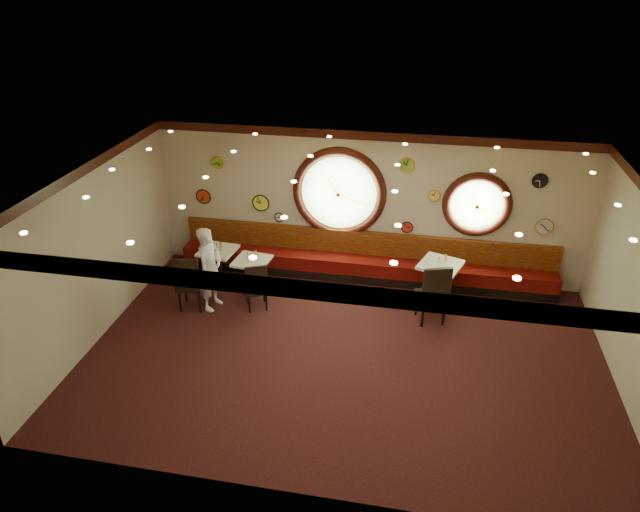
{
  "coord_description": "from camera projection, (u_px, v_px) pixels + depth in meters",
  "views": [
    {
      "loc": [
        1.08,
        -7.98,
        6.27
      ],
      "look_at": [
        -0.59,
        0.8,
        1.5
      ],
      "focal_mm": 32.0,
      "sensor_mm": 36.0,
      "label": 1
    }
  ],
  "objects": [
    {
      "name": "wall_clock_2",
      "position": [
        540.0,
        181.0,
        10.94
      ],
      "size": [
        0.28,
        0.03,
        0.28
      ],
      "primitive_type": "cylinder",
      "rotation": [
        1.57,
        0.0,
        0.0
      ],
      "color": "black",
      "rests_on": "wall_back"
    },
    {
      "name": "wall_clock_6",
      "position": [
        261.0,
        203.0,
        12.29
      ],
      "size": [
        0.36,
        0.03,
        0.36
      ],
      "primitive_type": "cylinder",
      "rotation": [
        1.57,
        0.0,
        0.0
      ],
      "color": "#F3FB37",
      "rests_on": "wall_back"
    },
    {
      "name": "banquette_seat",
      "position": [
        364.0,
        264.0,
        12.24
      ],
      "size": [
        8.0,
        0.55,
        0.3
      ],
      "primitive_type": "cube",
      "color": "#580A07",
      "rests_on": "banquette_base"
    },
    {
      "name": "wall_clock_1",
      "position": [
        279.0,
        217.0,
        12.36
      ],
      "size": [
        0.2,
        0.03,
        0.2
      ],
      "primitive_type": "cylinder",
      "rotation": [
        1.57,
        0.0,
        0.0
      ],
      "color": "white",
      "rests_on": "wall_back"
    },
    {
      "name": "condiment_c_bottle",
      "position": [
        446.0,
        257.0,
        11.31
      ],
      "size": [
        0.05,
        0.05,
        0.15
      ],
      "primitive_type": "cylinder",
      "color": "gold",
      "rests_on": "table_c"
    },
    {
      "name": "wall_clock_0",
      "position": [
        407.0,
        227.0,
        11.91
      ],
      "size": [
        0.24,
        0.03,
        0.24
      ],
      "primitive_type": "cylinder",
      "rotation": [
        1.57,
        0.0,
        0.0
      ],
      "color": "red",
      "rests_on": "wall_back"
    },
    {
      "name": "chair_a",
      "position": [
        189.0,
        280.0,
        11.01
      ],
      "size": [
        0.56,
        0.56,
        0.74
      ],
      "rotation": [
        0.0,
        0.0,
        0.12
      ],
      "color": "black",
      "rests_on": "floor"
    },
    {
      "name": "porthole_right_ring",
      "position": [
        477.0,
        205.0,
        11.39
      ],
      "size": [
        1.09,
        0.03,
        1.09
      ],
      "primitive_type": "torus",
      "rotation": [
        1.57,
        0.0,
        0.0
      ],
      "color": "gold",
      "rests_on": "wall_back"
    },
    {
      "name": "wall_front",
      "position": [
        309.0,
        402.0,
        6.69
      ],
      "size": [
        9.0,
        0.02,
        3.2
      ],
      "primitive_type": "cube",
      "color": "beige",
      "rests_on": "floor"
    },
    {
      "name": "wall_clock_5",
      "position": [
        544.0,
        226.0,
        11.35
      ],
      "size": [
        0.34,
        0.03,
        0.34
      ],
      "primitive_type": "cylinder",
      "rotation": [
        1.57,
        0.0,
        0.0
      ],
      "color": "silver",
      "rests_on": "wall_back"
    },
    {
      "name": "porthole_left_ring",
      "position": [
        339.0,
        193.0,
        11.83
      ],
      "size": [
        1.61,
        0.03,
        1.61
      ],
      "primitive_type": "torus",
      "rotation": [
        1.57,
        0.0,
        0.0
      ],
      "color": "gold",
      "rests_on": "wall_back"
    },
    {
      "name": "wall_left",
      "position": [
        94.0,
        252.0,
        10.04
      ],
      "size": [
        0.02,
        6.0,
        3.2
      ],
      "primitive_type": "cube",
      "color": "beige",
      "rests_on": "floor"
    },
    {
      "name": "condiment_c_salt",
      "position": [
        439.0,
        260.0,
        11.27
      ],
      "size": [
        0.04,
        0.04,
        0.1
      ],
      "primitive_type": "cylinder",
      "color": "silver",
      "rests_on": "table_c"
    },
    {
      "name": "wall_clock_8",
      "position": [
        435.0,
        195.0,
        11.47
      ],
      "size": [
        0.22,
        0.03,
        0.22
      ],
      "primitive_type": "cylinder",
      "rotation": [
        1.57,
        0.0,
        0.0
      ],
      "color": "#E2C94B",
      "rests_on": "wall_back"
    },
    {
      "name": "chair_c",
      "position": [
        434.0,
        291.0,
        10.58
      ],
      "size": [
        0.66,
        0.66,
        0.78
      ],
      "rotation": [
        0.0,
        0.0,
        0.32
      ],
      "color": "black",
      "rests_on": "floor"
    },
    {
      "name": "ceiling",
      "position": [
        349.0,
        184.0,
        8.54
      ],
      "size": [
        9.0,
        6.0,
        0.02
      ],
      "primitive_type": "cube",
      "color": "gold",
      "rests_on": "wall_back"
    },
    {
      "name": "wall_back",
      "position": [
        367.0,
        206.0,
        11.9
      ],
      "size": [
        9.0,
        0.02,
        3.2
      ],
      "primitive_type": "cube",
      "color": "beige",
      "rests_on": "floor"
    },
    {
      "name": "condiment_a_pepper",
      "position": [
        221.0,
        249.0,
        11.84
      ],
      "size": [
        0.03,
        0.03,
        0.09
      ],
      "primitive_type": "cylinder",
      "color": "#BDBCC1",
      "rests_on": "table_a"
    },
    {
      "name": "condiment_b_bottle",
      "position": [
        256.0,
        254.0,
        11.64
      ],
      "size": [
        0.05,
        0.05,
        0.15
      ],
      "primitive_type": "cylinder",
      "color": "gold",
      "rests_on": "table_b"
    },
    {
      "name": "condiment_b_pepper",
      "position": [
        251.0,
        258.0,
        11.54
      ],
      "size": [
        0.04,
        0.04,
        0.1
      ],
      "primitive_type": "cylinder",
      "color": "silver",
      "rests_on": "table_b"
    },
    {
      "name": "chair_b",
      "position": [
        256.0,
        284.0,
        11.05
      ],
      "size": [
        0.57,
        0.57,
        0.64
      ],
      "rotation": [
        0.0,
        0.0,
        0.41
      ],
      "color": "black",
      "rests_on": "floor"
    },
    {
      "name": "table_c",
      "position": [
        439.0,
        277.0,
        11.38
      ],
      "size": [
        0.99,
        0.99,
        0.85
      ],
      "color": "black",
      "rests_on": "floor"
    },
    {
      "name": "wall_clock_4",
      "position": [
        204.0,
        196.0,
        12.48
      ],
      "size": [
        0.32,
        0.03,
        0.32
      ],
      "primitive_type": "cylinder",
      "rotation": [
        1.57,
        0.0,
        0.0
      ],
      "color": "red",
      "rests_on": "wall_back"
    },
    {
      "name": "table_b",
      "position": [
        252.0,
        272.0,
        11.7
      ],
      "size": [
        0.76,
        0.76,
        0.75
      ],
      "color": "black",
      "rests_on": "floor"
    },
    {
      "name": "banquette_back",
      "position": [
        366.0,
        243.0,
        12.24
      ],
      "size": [
        8.0,
        0.1,
        0.55
      ],
      "primitive_type": "cube",
      "color": "#5D0D07",
      "rests_on": "wall_back"
    },
    {
      "name": "condiment_b_salt",
      "position": [
        247.0,
        256.0,
        11.62
      ],
      "size": [
        0.04,
        0.04,
        0.11
      ],
      "primitive_type": "cylinder",
      "color": "silver",
      "rests_on": "table_b"
    },
    {
      "name": "wall_clock_3",
      "position": [
        218.0,
        163.0,
        12.04
      ],
      "size": [
        0.26,
        0.03,
        0.26
      ],
      "primitive_type": "cylinder",
      "rotation": [
        1.57,
        0.0,
        0.0
      ],
      "color": "#79B624",
      "rests_on": "wall_back"
    },
    {
      "name": "condiment_a_salt",
      "position": [
        217.0,
        245.0,
        11.98
      ],
      "size": [
        0.04,
        0.04,
        0.1
      ],
      "primitive_type": "cylinder",
      "color": "silver",
      "rests_on": "table_a"
    },
    {
      "name": "porthole_right_frame",
      "position": [
        477.0,
        205.0,
        11.42
      ],
      "size": [
        1.38,
        0.18,
        1.38
      ],
      "primitive_type": "torus",
      "rotation": [
        1.57,
        0.0,
        0.0
      ],
      "color": "#351009",
      "rests_on": "wall_back"
    },
    {
      "name": "waiter",
      "position": [
        210.0,
        269.0,
        11.02
      ],
      "size": [
        0.52,
        0.69,
        1.72
      ],
      "primitive_type": "imported",
      "rotation": [
        0.0,
        0.0,
        1.39
      ],
      "color": "white",
      "rests_on": "floor"
    },
    {
      "name": "floor",
      "position": [
        344.0,
        355.0,
        10.05
      ],
      "size": [
        9.0,
        6.0,
        0.0
      ],
      "primitive_type": "cube",
      "color": "#331115",
      "rests_on": "ground"
    },
    {
      "name": "banquette_base",
      "position": [
        363.0,
        274.0,
        12.36
      ],
      "size": [
        8.0,
        0.55,
        0.2
      ],
      "primitive_type": "cube",
      "color": "black",
      "rests_on": "floor"
    },
    {
      "name": "molding_front",
      "position": [
        309.0,
        290.0,
        6.03
      ],
      "size": [
        9.0,
        0.1,
        0.18
      ],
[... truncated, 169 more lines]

